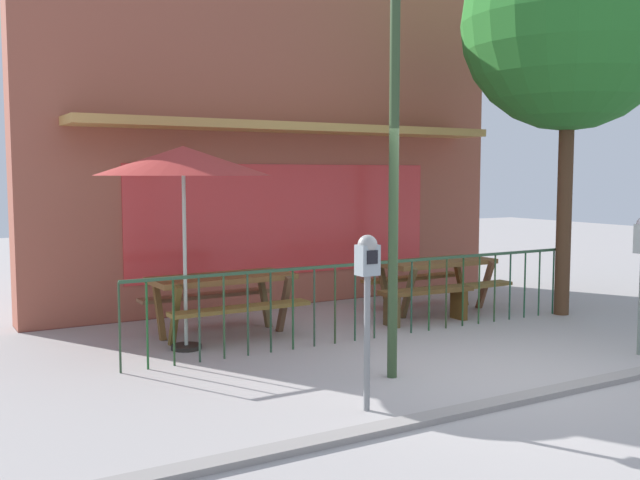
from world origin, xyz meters
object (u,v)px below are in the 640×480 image
at_px(picnic_table_left, 222,288).
at_px(parking_meter_near, 367,275).
at_px(patio_bench, 426,298).
at_px(street_lamp, 394,111).
at_px(picnic_table_right, 436,271).
at_px(street_tree, 570,23).
at_px(patio_umbrella, 183,162).

height_order(picnic_table_left, parking_meter_near, parking_meter_near).
height_order(picnic_table_left, patio_bench, picnic_table_left).
height_order(parking_meter_near, street_lamp, street_lamp).
bearing_deg(street_lamp, picnic_table_right, 43.96).
distance_m(picnic_table_left, street_tree, 6.14).
bearing_deg(picnic_table_left, patio_umbrella, -145.39).
height_order(picnic_table_left, picnic_table_right, same).
distance_m(patio_umbrella, street_tree, 5.89).
height_order(patio_bench, parking_meter_near, parking_meter_near).
relative_size(picnic_table_left, patio_umbrella, 0.77).
bearing_deg(parking_meter_near, patio_umbrella, 101.22).
height_order(picnic_table_left, street_tree, street_tree).
xyz_separation_m(patio_umbrella, parking_meter_near, (0.58, -2.93, -1.00)).
xyz_separation_m(street_tree, street_lamp, (-4.11, -1.45, -1.51)).
xyz_separation_m(patio_umbrella, street_tree, (5.50, -0.74, 1.99)).
relative_size(patio_bench, street_tree, 0.25).
bearing_deg(picnic_table_right, patio_umbrella, -174.67).
bearing_deg(patio_bench, parking_meter_near, -136.12).
xyz_separation_m(parking_meter_near, street_lamp, (0.81, 0.74, 1.49)).
bearing_deg(picnic_table_left, street_tree, -13.81).
height_order(street_tree, street_lamp, street_tree).
distance_m(patio_bench, street_tree, 4.40).
bearing_deg(patio_umbrella, patio_bench, -3.72).
bearing_deg(street_lamp, street_tree, 19.40).
bearing_deg(patio_bench, picnic_table_right, 42.45).
bearing_deg(street_tree, street_lamp, -160.60).
xyz_separation_m(picnic_table_left, picnic_table_right, (3.40, -0.07, 0.00)).
distance_m(picnic_table_right, street_lamp, 4.24).
bearing_deg(patio_umbrella, parking_meter_near, -78.78).
bearing_deg(patio_umbrella, picnic_table_left, 34.61).
bearing_deg(street_tree, picnic_table_right, 142.20).
height_order(picnic_table_right, street_tree, street_tree).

